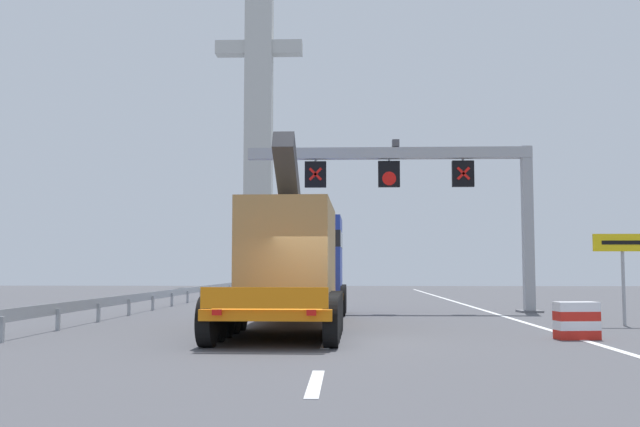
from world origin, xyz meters
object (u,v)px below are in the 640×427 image
heavy_haul_truck_orange (298,260)px  crash_barrier_striped (577,321)px  overhead_lane_gantry (427,179)px  bridge_pylon_distant (259,90)px  exit_sign_yellow (623,254)px

heavy_haul_truck_orange → crash_barrier_striped: size_ratio=13.39×
overhead_lane_gantry → bridge_pylon_distant: bridge_pylon_distant is taller
exit_sign_yellow → bridge_pylon_distant: 56.76m
heavy_haul_truck_orange → exit_sign_yellow: bearing=-6.6°
exit_sign_yellow → bridge_pylon_distant: (-17.32, 50.93, 18.11)m
exit_sign_yellow → crash_barrier_striped: (-2.75, -4.19, -1.68)m
crash_barrier_striped → bridge_pylon_distant: bridge_pylon_distant is taller
overhead_lane_gantry → crash_barrier_striped: bearing=-78.1°
heavy_haul_truck_orange → bridge_pylon_distant: 53.55m
crash_barrier_striped → heavy_haul_truck_orange: bearing=143.2°
crash_barrier_striped → bridge_pylon_distant: size_ratio=0.03×
overhead_lane_gantry → crash_barrier_striped: overhead_lane_gantry is taller
heavy_haul_truck_orange → exit_sign_yellow: size_ratio=5.12×
crash_barrier_striped → bridge_pylon_distant: (-14.57, 55.12, 19.79)m
exit_sign_yellow → crash_barrier_striped: bearing=-123.3°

